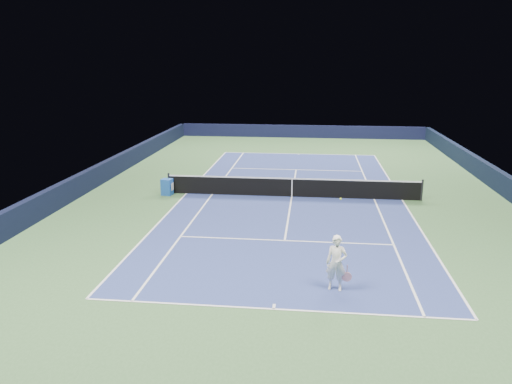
# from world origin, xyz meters

# --- Properties ---
(ground) EXTENTS (40.00, 40.00, 0.00)m
(ground) POSITION_xyz_m (0.00, 0.00, 0.00)
(ground) COLOR #385E33
(ground) RESTS_ON ground
(wall_far) EXTENTS (22.00, 0.35, 1.10)m
(wall_far) POSITION_xyz_m (0.00, 19.82, 0.55)
(wall_far) COLOR black
(wall_far) RESTS_ON ground
(wall_left) EXTENTS (0.35, 40.00, 1.10)m
(wall_left) POSITION_xyz_m (-10.82, 0.00, 0.55)
(wall_left) COLOR black
(wall_left) RESTS_ON ground
(court_surface) EXTENTS (10.97, 23.77, 0.01)m
(court_surface) POSITION_xyz_m (0.00, 0.00, 0.00)
(court_surface) COLOR navy
(court_surface) RESTS_ON ground
(baseline_far) EXTENTS (10.97, 0.08, 0.00)m
(baseline_far) POSITION_xyz_m (0.00, 11.88, 0.01)
(baseline_far) COLOR white
(baseline_far) RESTS_ON ground
(baseline_near) EXTENTS (10.97, 0.08, 0.00)m
(baseline_near) POSITION_xyz_m (0.00, -11.88, 0.01)
(baseline_near) COLOR white
(baseline_near) RESTS_ON ground
(sideline_doubles_right) EXTENTS (0.08, 23.77, 0.00)m
(sideline_doubles_right) POSITION_xyz_m (5.49, 0.00, 0.01)
(sideline_doubles_right) COLOR white
(sideline_doubles_right) RESTS_ON ground
(sideline_doubles_left) EXTENTS (0.08, 23.77, 0.00)m
(sideline_doubles_left) POSITION_xyz_m (-5.49, 0.00, 0.01)
(sideline_doubles_left) COLOR white
(sideline_doubles_left) RESTS_ON ground
(sideline_singles_right) EXTENTS (0.08, 23.77, 0.00)m
(sideline_singles_right) POSITION_xyz_m (4.12, 0.00, 0.01)
(sideline_singles_right) COLOR white
(sideline_singles_right) RESTS_ON ground
(sideline_singles_left) EXTENTS (0.08, 23.77, 0.00)m
(sideline_singles_left) POSITION_xyz_m (-4.12, 0.00, 0.01)
(sideline_singles_left) COLOR white
(sideline_singles_left) RESTS_ON ground
(service_line_far) EXTENTS (8.23, 0.08, 0.00)m
(service_line_far) POSITION_xyz_m (0.00, 6.40, 0.01)
(service_line_far) COLOR white
(service_line_far) RESTS_ON ground
(service_line_near) EXTENTS (8.23, 0.08, 0.00)m
(service_line_near) POSITION_xyz_m (0.00, -6.40, 0.01)
(service_line_near) COLOR white
(service_line_near) RESTS_ON ground
(center_service_line) EXTENTS (0.08, 12.80, 0.00)m
(center_service_line) POSITION_xyz_m (0.00, 0.00, 0.01)
(center_service_line) COLOR white
(center_service_line) RESTS_ON ground
(center_mark_far) EXTENTS (0.08, 0.30, 0.00)m
(center_mark_far) POSITION_xyz_m (0.00, 11.73, 0.01)
(center_mark_far) COLOR white
(center_mark_far) RESTS_ON ground
(center_mark_near) EXTENTS (0.08, 0.30, 0.00)m
(center_mark_near) POSITION_xyz_m (0.00, -11.73, 0.01)
(center_mark_near) COLOR white
(center_mark_near) RESTS_ON ground
(tennis_net) EXTENTS (12.90, 0.10, 1.07)m
(tennis_net) POSITION_xyz_m (0.00, 0.00, 0.50)
(tennis_net) COLOR black
(tennis_net) RESTS_ON ground
(sponsor_cube) EXTENTS (0.59, 0.55, 0.84)m
(sponsor_cube) POSITION_xyz_m (-6.40, -0.36, 0.42)
(sponsor_cube) COLOR #1D51AE
(sponsor_cube) RESTS_ON ground
(tennis_player) EXTENTS (0.82, 1.29, 2.62)m
(tennis_player) POSITION_xyz_m (1.77, -10.43, 0.86)
(tennis_player) COLOR white
(tennis_player) RESTS_ON ground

